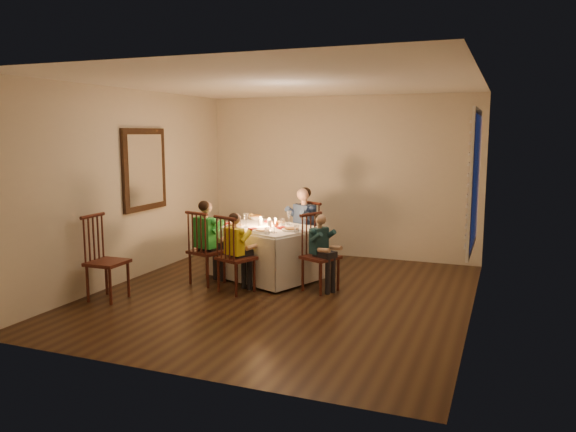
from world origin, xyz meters
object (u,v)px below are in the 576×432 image
at_px(chair_near_right, 237,292).
at_px(chair_end, 320,291).
at_px(chair_adult, 303,268).
at_px(chair_extra, 109,299).
at_px(chair_near_left, 208,283).
at_px(child_yellow, 237,292).
at_px(child_green, 208,283).
at_px(child_teal, 320,291).
at_px(adult, 303,268).
at_px(dining_table, 265,241).
at_px(serving_bowl, 256,218).

xyz_separation_m(chair_near_right, chair_end, (0.98, 0.44, 0.00)).
height_order(chair_adult, chair_extra, chair_extra).
distance_m(chair_near_left, child_yellow, 0.59).
distance_m(chair_near_left, chair_near_right, 0.59).
height_order(chair_end, child_green, child_green).
distance_m(child_green, child_teal, 1.54).
xyz_separation_m(chair_near_left, chair_end, (1.52, 0.23, 0.00)).
distance_m(chair_end, adult, 1.22).
relative_size(chair_adult, adult, 0.82).
xyz_separation_m(dining_table, serving_bowl, (-0.38, 0.50, 0.24)).
bearing_deg(chair_near_right, chair_extra, 55.14).
height_order(chair_extra, serving_bowl, serving_bowl).
bearing_deg(serving_bowl, child_green, -102.06).
bearing_deg(chair_adult, child_yellow, -73.08).
relative_size(chair_near_right, child_green, 0.88).
distance_m(chair_adult, chair_near_right, 1.53).
bearing_deg(child_teal, dining_table, 93.83).
height_order(chair_extra, child_green, child_green).
bearing_deg(adult, chair_near_right, -73.08).
bearing_deg(serving_bowl, adult, 17.23).
bearing_deg(child_yellow, child_green, -0.15).
relative_size(dining_table, serving_bowl, 7.83).
bearing_deg(child_green, child_yellow, 174.03).
height_order(chair_near_right, child_green, child_green).
height_order(chair_near_left, adult, adult).
xyz_separation_m(chair_adult, chair_end, (0.62, -1.05, 0.00)).
distance_m(chair_near_right, child_green, 0.59).
bearing_deg(adult, chair_adult, 30.48).
height_order(dining_table, adult, dining_table).
relative_size(chair_near_left, child_yellow, 0.98).
xyz_separation_m(chair_adult, child_yellow, (-0.36, -1.49, 0.00)).
relative_size(chair_near_right, serving_bowl, 4.64).
xyz_separation_m(chair_near_right, adult, (0.36, 1.49, 0.00)).
xyz_separation_m(child_yellow, child_teal, (0.98, 0.44, 0.00)).
xyz_separation_m(child_green, serving_bowl, (0.23, 1.07, 0.76)).
height_order(chair_near_left, chair_near_right, same).
height_order(chair_end, chair_extra, chair_extra).
bearing_deg(child_yellow, dining_table, -73.01).
bearing_deg(chair_near_right, serving_bowl, -54.77).
xyz_separation_m(adult, child_teal, (0.62, -1.05, 0.00)).
xyz_separation_m(chair_near_left, adult, (0.90, 1.28, 0.00)).
bearing_deg(serving_bowl, chair_end, -32.84).
xyz_separation_m(dining_table, adult, (0.30, 0.71, -0.52)).
xyz_separation_m(chair_adult, child_teal, (0.62, -1.05, 0.00)).
height_order(chair_near_right, child_teal, child_teal).
xyz_separation_m(adult, serving_bowl, (-0.68, -0.21, 0.76)).
relative_size(child_teal, serving_bowl, 4.65).
relative_size(child_green, child_teal, 1.13).
bearing_deg(chair_adult, chair_near_left, -94.84).
xyz_separation_m(chair_adult, chair_near_right, (-0.36, -1.49, 0.00)).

